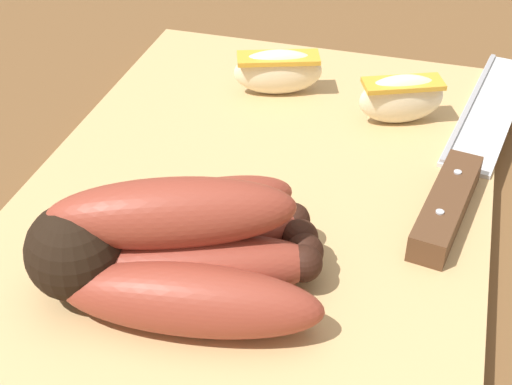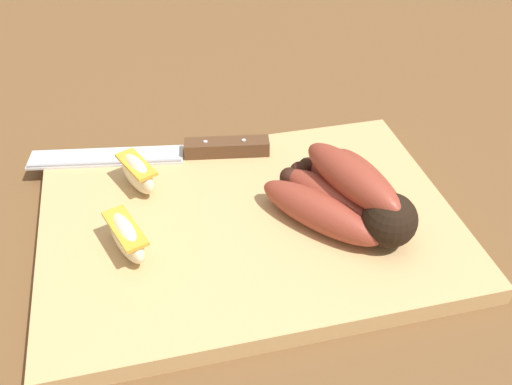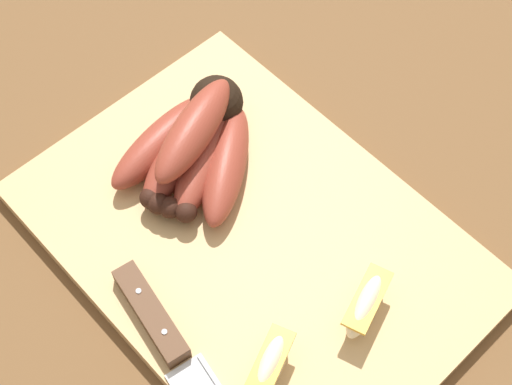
{
  "view_description": "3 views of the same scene",
  "coord_description": "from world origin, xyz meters",
  "views": [
    {
      "loc": [
        0.38,
        0.11,
        0.31
      ],
      "look_at": [
        0.02,
        0.0,
        0.03
      ],
      "focal_mm": 51.95,
      "sensor_mm": 36.0,
      "label": 1
    },
    {
      "loc": [
        -0.09,
        -0.43,
        0.41
      ],
      "look_at": [
        0.01,
        0.01,
        0.05
      ],
      "focal_mm": 39.56,
      "sensor_mm": 36.0,
      "label": 2
    },
    {
      "loc": [
        -0.24,
        0.22,
        0.64
      ],
      "look_at": [
        0.02,
        -0.02,
        0.04
      ],
      "focal_mm": 52.84,
      "sensor_mm": 36.0,
      "label": 3
    }
  ],
  "objects": [
    {
      "name": "apple_wedge_near",
      "position": [
        -0.12,
        -0.02,
        0.04
      ],
      "size": [
        0.04,
        0.07,
        0.04
      ],
      "color": "beige",
      "rests_on": "cutting_board"
    },
    {
      "name": "cutting_board",
      "position": [
        0.0,
        0.0,
        0.01
      ],
      "size": [
        0.42,
        0.3,
        0.02
      ],
      "primitive_type": "cube",
      "color": "tan",
      "rests_on": "ground_plane"
    },
    {
      "name": "apple_wedge_middle",
      "position": [
        -0.11,
        0.08,
        0.04
      ],
      "size": [
        0.04,
        0.07,
        0.04
      ],
      "color": "beige",
      "rests_on": "cutting_board"
    },
    {
      "name": "ground_plane",
      "position": [
        0.0,
        0.0,
        0.0
      ],
      "size": [
        6.0,
        6.0,
        0.0
      ],
      "primitive_type": "plane",
      "color": "brown"
    },
    {
      "name": "chefs_knife",
      "position": [
        -0.05,
        0.13,
        0.03
      ],
      "size": [
        0.28,
        0.07,
        0.02
      ],
      "color": "silver",
      "rests_on": "cutting_board"
    },
    {
      "name": "banana_bunch",
      "position": [
        0.1,
        -0.02,
        0.05
      ],
      "size": [
        0.15,
        0.17,
        0.07
      ],
      "color": "black",
      "rests_on": "cutting_board"
    }
  ]
}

